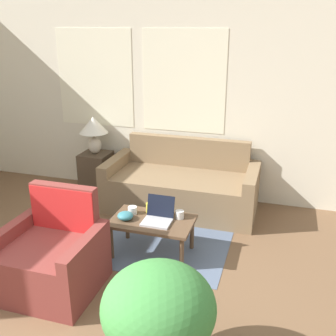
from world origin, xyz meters
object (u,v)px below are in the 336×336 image
Objects in this scene: table_lamp at (94,129)px; laptop at (158,216)px; coffee_table at (152,224)px; couch at (182,187)px; cup_white at (150,208)px; snack_bowl at (125,216)px; armchair at (53,259)px; cup_yellow at (133,210)px; potted_plant at (159,311)px; cup_navy at (180,215)px.

table_lamp is 1.96m from laptop.
coffee_table is at bearing -45.70° from table_lamp.
cup_white is at bearing -94.61° from couch.
couch is at bearing 77.95° from snack_bowl.
armchair is at bearing -109.28° from couch.
coffee_table is at bearing 48.40° from armchair.
potted_plant is at bearing -62.51° from cup_yellow.
cup_white is 1.70m from potted_plant.
laptop is 0.34m from snack_bowl.
table_lamp is at bearing 106.42° from armchair.
cup_yellow reaches higher than coffee_table.
potted_plant is (0.28, -1.54, 0.10)m from cup_navy.
cup_white is (-0.08, 0.17, 0.10)m from coffee_table.
cup_white reaches higher than snack_bowl.
table_lamp is at bearing 134.30° from coffee_table.
snack_bowl is (-0.52, -0.18, -0.00)m from cup_navy.
armchair is at bearing -136.60° from cup_navy.
table_lamp is at bearing 123.68° from potted_plant.
table_lamp reaches higher than cup_white.
snack_bowl is (-0.33, -0.06, -0.01)m from laptop.
couch is 20.07× the size of cup_yellow.
couch is 21.56× the size of cup_navy.
table_lamp is 1.94m from coffee_table.
laptop is 1.78× the size of snack_bowl.
cup_yellow is at bearing -102.47° from couch.
coffee_table is (1.29, -1.33, -0.58)m from table_lamp.
cup_yellow is (-0.24, -1.09, 0.15)m from couch.
cup_yellow is 1.69m from potted_plant.
cup_navy is 0.11× the size of potted_plant.
table_lamp is 3.32m from potted_plant.
table_lamp is 5.43× the size of cup_yellow.
cup_navy is at bearing -37.95° from table_lamp.
snack_bowl is at bearing 120.58° from potted_plant.
table_lamp reaches higher than coffee_table.
coffee_table is at bearing -89.88° from couch.
cup_yellow is at bearing 162.27° from coffee_table.
couch reaches higher than potted_plant.
armchair is 1.40m from potted_plant.
couch is at bearing 103.76° from cup_navy.
armchair is at bearing -117.32° from cup_yellow.
cup_white is 0.29m from snack_bowl.
cup_navy is 0.34m from cup_white.
armchair is 1.05× the size of coffee_table.
laptop is (0.74, 0.76, 0.16)m from armchair.
coffee_table is 8.79× the size of cup_yellow.
laptop is (0.06, -0.00, 0.10)m from coffee_table.
laptop is 2.83× the size of cup_white.
armchair is 1.08m from laptop.
coffee_table is 0.29m from snack_bowl.
couch is 1.45m from table_lamp.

